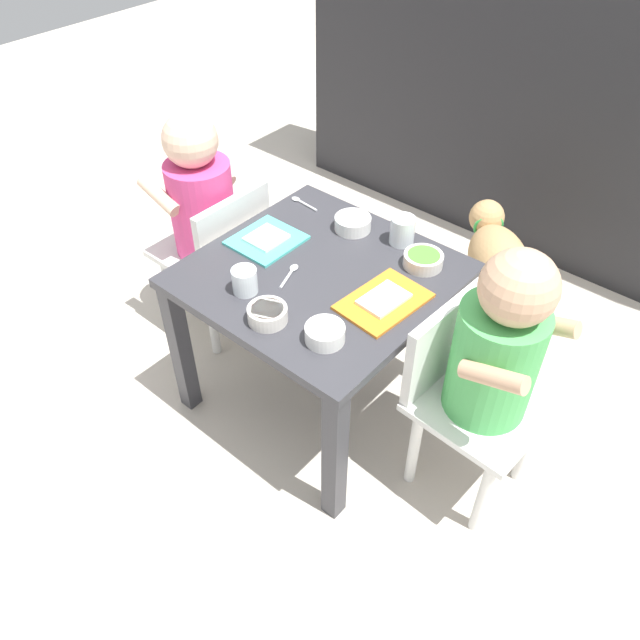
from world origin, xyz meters
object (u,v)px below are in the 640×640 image
object	(u,v)px
dog	(496,258)
spoon_by_right_tray	(302,202)
spoon_by_left_tray	(290,273)
food_tray_left	(266,240)
veggie_bowl_near	(267,314)
seated_child_left	(204,205)
cereal_bowl_left_side	(353,223)
dining_table	(320,295)
water_cup_left	(245,282)
veggie_bowl_far	(325,333)
cereal_bowl_right_side	(423,260)
seated_child_right	(493,353)
water_cup_right	(402,232)
food_tray_right	(384,301)

from	to	relation	value
dog	spoon_by_right_tray	bearing A→B (deg)	-131.21
spoon_by_left_tray	spoon_by_right_tray	bearing A→B (deg)	126.62
food_tray_left	veggie_bowl_near	bearing A→B (deg)	-45.36
seated_child_left	cereal_bowl_left_side	distance (m)	0.44
dining_table	water_cup_left	xyz separation A→B (m)	(-0.09, -0.17, 0.10)
veggie_bowl_far	food_tray_left	bearing A→B (deg)	152.61
cereal_bowl_right_side	seated_child_right	bearing A→B (deg)	-28.82
water_cup_right	veggie_bowl_near	bearing A→B (deg)	-97.04
cereal_bowl_right_side	spoon_by_right_tray	size ratio (longest dim) A/B	0.99
veggie_bowl_far	spoon_by_left_tray	world-z (taller)	veggie_bowl_far
food_tray_left	spoon_by_left_tray	world-z (taller)	food_tray_left
seated_child_left	dining_table	bearing A→B (deg)	-3.55
cereal_bowl_left_side	dog	bearing A→B (deg)	65.04
veggie_bowl_far	veggie_bowl_near	distance (m)	0.14
seated_child_right	food_tray_right	xyz separation A→B (m)	(-0.27, -0.02, 0.01)
food_tray_right	cereal_bowl_right_side	distance (m)	0.18
food_tray_left	dog	bearing A→B (deg)	61.85
veggie_bowl_near	food_tray_left	bearing A→B (deg)	134.64
dining_table	seated_child_left	distance (m)	0.47
water_cup_right	cereal_bowl_right_side	bearing A→B (deg)	-25.79
water_cup_right	seated_child_left	bearing A→B (deg)	-159.45
veggie_bowl_near	veggie_bowl_far	bearing A→B (deg)	13.93
water_cup_left	water_cup_right	world-z (taller)	water_cup_right
dog	food_tray_right	size ratio (longest dim) A/B	1.74
water_cup_left	veggie_bowl_far	size ratio (longest dim) A/B	0.71
seated_child_right	cereal_bowl_left_side	world-z (taller)	seated_child_right
water_cup_left	spoon_by_left_tray	world-z (taller)	water_cup_left
water_cup_left	cereal_bowl_right_side	bearing A→B (deg)	53.40
dog	cereal_bowl_right_side	size ratio (longest dim) A/B	3.86
seated_child_right	dining_table	bearing A→B (deg)	-176.46
seated_child_left	spoon_by_left_tray	size ratio (longest dim) A/B	7.40
seated_child_left	veggie_bowl_far	size ratio (longest dim) A/B	8.21
seated_child_left	dog	size ratio (longest dim) A/B	1.89
food_tray_left	spoon_by_right_tray	xyz separation A→B (m)	(-0.05, 0.20, -0.00)
spoon_by_left_tray	seated_child_left	bearing A→B (deg)	168.43
spoon_by_left_tray	water_cup_right	bearing A→B (deg)	65.80
dog	veggie_bowl_near	distance (m)	0.94
spoon_by_right_tray	seated_child_right	bearing A→B (deg)	-14.10
seated_child_right	cereal_bowl_right_side	bearing A→B (deg)	151.18
seated_child_left	veggie_bowl_near	xyz separation A→B (m)	(0.49, -0.24, 0.03)
cereal_bowl_right_side	cereal_bowl_left_side	world-z (taller)	cereal_bowl_left_side
cereal_bowl_right_side	water_cup_right	bearing A→B (deg)	154.21
water_cup_right	veggie_bowl_near	world-z (taller)	water_cup_right
dining_table	seated_child_left	xyz separation A→B (m)	(-0.46, 0.03, 0.07)
seated_child_left	seated_child_right	bearing A→B (deg)	-0.00
food_tray_left	food_tray_right	bearing A→B (deg)	0.00
dining_table	spoon_by_right_tray	bearing A→B (deg)	139.76
spoon_by_left_tray	food_tray_right	bearing A→B (deg)	14.66
food_tray_left	water_cup_left	bearing A→B (deg)	-59.89
seated_child_right	cereal_bowl_right_side	size ratio (longest dim) A/B	7.38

